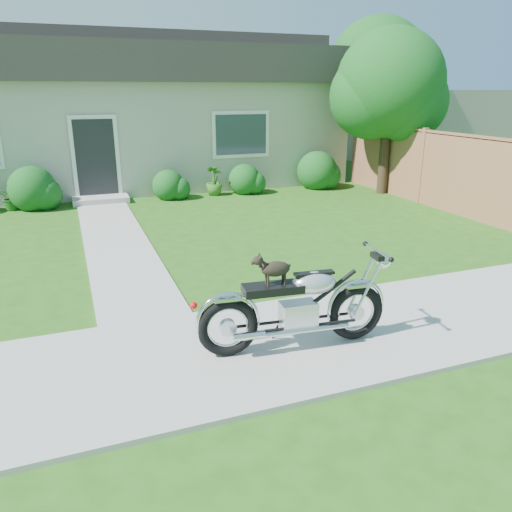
{
  "coord_description": "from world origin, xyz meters",
  "views": [
    {
      "loc": [
        -2.23,
        -4.76,
        2.81
      ],
      "look_at": [
        -0.06,
        1.0,
        0.75
      ],
      "focal_mm": 35.0,
      "sensor_mm": 36.0,
      "label": 1
    }
  ],
  "objects_px": {
    "potted_plant_left": "(12,197)",
    "motorcycle_with_dog": "(298,306)",
    "tree_far": "(381,73)",
    "potted_plant_right": "(214,181)",
    "fence": "(422,166)",
    "house": "(135,111)",
    "tree_near": "(395,89)"
  },
  "relations": [
    {
      "from": "fence",
      "to": "potted_plant_left",
      "type": "xyz_separation_m",
      "value": [
        -9.87,
        2.8,
        -0.62
      ]
    },
    {
      "from": "tree_near",
      "to": "tree_far",
      "type": "relative_size",
      "value": 0.85
    },
    {
      "from": "tree_near",
      "to": "potted_plant_right",
      "type": "relative_size",
      "value": 5.38
    },
    {
      "from": "tree_far",
      "to": "potted_plant_right",
      "type": "height_order",
      "value": "tree_far"
    },
    {
      "from": "tree_near",
      "to": "tree_far",
      "type": "bearing_deg",
      "value": 61.35
    },
    {
      "from": "motorcycle_with_dog",
      "to": "tree_near",
      "type": "bearing_deg",
      "value": 55.18
    },
    {
      "from": "tree_near",
      "to": "motorcycle_with_dog",
      "type": "bearing_deg",
      "value": -130.56
    },
    {
      "from": "house",
      "to": "tree_near",
      "type": "xyz_separation_m",
      "value": [
        6.23,
        -4.91,
        0.67
      ]
    },
    {
      "from": "tree_near",
      "to": "motorcycle_with_dog",
      "type": "distance_m",
      "value": 9.86
    },
    {
      "from": "house",
      "to": "tree_far",
      "type": "relative_size",
      "value": 2.42
    },
    {
      "from": "tree_far",
      "to": "motorcycle_with_dog",
      "type": "bearing_deg",
      "value": -126.98
    },
    {
      "from": "potted_plant_left",
      "to": "potted_plant_right",
      "type": "relative_size",
      "value": 0.79
    },
    {
      "from": "house",
      "to": "motorcycle_with_dog",
      "type": "bearing_deg",
      "value": -90.04
    },
    {
      "from": "potted_plant_right",
      "to": "tree_far",
      "type": "bearing_deg",
      "value": 18.01
    },
    {
      "from": "potted_plant_right",
      "to": "fence",
      "type": "bearing_deg",
      "value": -30.57
    },
    {
      "from": "fence",
      "to": "potted_plant_right",
      "type": "height_order",
      "value": "fence"
    },
    {
      "from": "motorcycle_with_dog",
      "to": "potted_plant_left",
      "type": "bearing_deg",
      "value": 117.85
    },
    {
      "from": "fence",
      "to": "tree_far",
      "type": "bearing_deg",
      "value": 68.97
    },
    {
      "from": "fence",
      "to": "tree_near",
      "type": "bearing_deg",
      "value": 93.12
    },
    {
      "from": "house",
      "to": "potted_plant_left",
      "type": "bearing_deg",
      "value": -135.96
    },
    {
      "from": "potted_plant_left",
      "to": "motorcycle_with_dog",
      "type": "relative_size",
      "value": 0.29
    },
    {
      "from": "house",
      "to": "potted_plant_left",
      "type": "height_order",
      "value": "house"
    },
    {
      "from": "tree_near",
      "to": "tree_far",
      "type": "xyz_separation_m",
      "value": [
        1.98,
        3.62,
        0.5
      ]
    },
    {
      "from": "tree_far",
      "to": "motorcycle_with_dog",
      "type": "height_order",
      "value": "tree_far"
    },
    {
      "from": "tree_far",
      "to": "potted_plant_right",
      "type": "distance_m",
      "value": 7.58
    },
    {
      "from": "tree_near",
      "to": "motorcycle_with_dog",
      "type": "xyz_separation_m",
      "value": [
        -6.24,
        -7.29,
        -2.29
      ]
    },
    {
      "from": "tree_far",
      "to": "potted_plant_left",
      "type": "distance_m",
      "value": 12.34
    },
    {
      "from": "fence",
      "to": "motorcycle_with_dog",
      "type": "relative_size",
      "value": 2.98
    },
    {
      "from": "motorcycle_with_dog",
      "to": "fence",
      "type": "bearing_deg",
      "value": 49.07
    },
    {
      "from": "fence",
      "to": "potted_plant_right",
      "type": "bearing_deg",
      "value": 149.43
    },
    {
      "from": "tree_near",
      "to": "potted_plant_left",
      "type": "height_order",
      "value": "tree_near"
    },
    {
      "from": "fence",
      "to": "potted_plant_left",
      "type": "distance_m",
      "value": 10.27
    }
  ]
}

